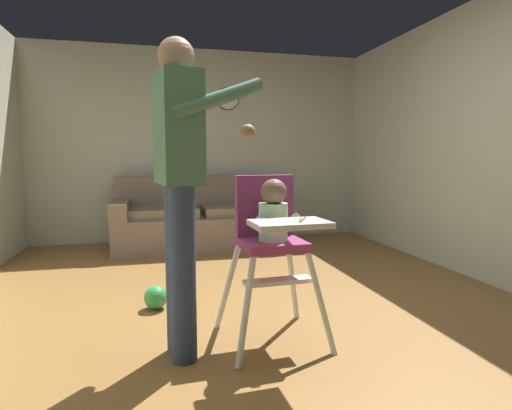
{
  "coord_description": "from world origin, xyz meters",
  "views": [
    {
      "loc": [
        -0.62,
        -2.67,
        1.1
      ],
      "look_at": [
        -0.04,
        -0.24,
        0.82
      ],
      "focal_mm": 29.39,
      "sensor_mm": 36.0,
      "label": 1
    }
  ],
  "objects_px": {
    "toy_ball": "(156,297)",
    "wall_clock": "(228,99)",
    "adult_standing": "(180,181)",
    "high_chair": "(272,227)",
    "couch": "(200,220)"
  },
  "relations": [
    {
      "from": "toy_ball",
      "to": "wall_clock",
      "type": "bearing_deg",
      "value": 69.07
    },
    {
      "from": "adult_standing",
      "to": "wall_clock",
      "type": "distance_m",
      "value": 3.58
    },
    {
      "from": "high_chair",
      "to": "adult_standing",
      "type": "xyz_separation_m",
      "value": [
        -0.53,
        -0.08,
        0.28
      ]
    },
    {
      "from": "high_chair",
      "to": "toy_ball",
      "type": "relative_size",
      "value": 5.83
    },
    {
      "from": "high_chair",
      "to": "toy_ball",
      "type": "distance_m",
      "value": 1.15
    },
    {
      "from": "toy_ball",
      "to": "high_chair",
      "type": "bearing_deg",
      "value": -45.63
    },
    {
      "from": "toy_ball",
      "to": "adult_standing",
      "type": "bearing_deg",
      "value": -79.43
    },
    {
      "from": "high_chair",
      "to": "couch",
      "type": "bearing_deg",
      "value": 179.64
    },
    {
      "from": "adult_standing",
      "to": "toy_ball",
      "type": "bearing_deg",
      "value": 92.17
    },
    {
      "from": "high_chair",
      "to": "toy_ball",
      "type": "bearing_deg",
      "value": -138.68
    },
    {
      "from": "high_chair",
      "to": "toy_ball",
      "type": "xyz_separation_m",
      "value": [
        -0.68,
        0.69,
        -0.61
      ]
    },
    {
      "from": "high_chair",
      "to": "wall_clock",
      "type": "bearing_deg",
      "value": 171.57
    },
    {
      "from": "high_chair",
      "to": "adult_standing",
      "type": "distance_m",
      "value": 0.61
    },
    {
      "from": "toy_ball",
      "to": "wall_clock",
      "type": "height_order",
      "value": "wall_clock"
    },
    {
      "from": "toy_ball",
      "to": "wall_clock",
      "type": "xyz_separation_m",
      "value": [
        0.99,
        2.58,
        1.79
      ]
    }
  ]
}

